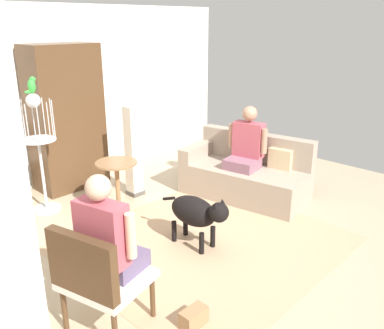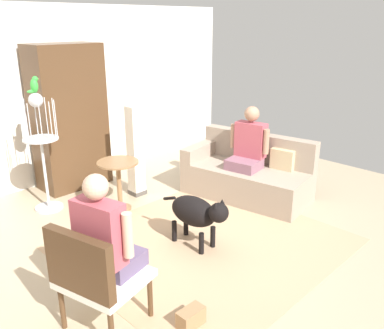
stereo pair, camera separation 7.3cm
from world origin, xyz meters
name	(u,v)px [view 1 (the left image)]	position (x,y,z in m)	size (l,w,h in m)	color
ground_plane	(193,235)	(0.00, 0.00, 0.00)	(7.18, 7.18, 0.00)	tan
back_wall	(59,95)	(0.00, 2.79, 1.30)	(6.58, 0.12, 2.59)	silver
area_rug	(206,243)	(-0.05, -0.23, 0.00)	(2.76, 2.54, 0.01)	tan
couch	(245,174)	(1.36, 0.29, 0.30)	(1.10, 1.82, 0.85)	gray
armchair	(96,274)	(-1.65, -0.55, 0.54)	(0.71, 0.74, 0.92)	#4C331E
person_on_couch	(247,144)	(1.33, 0.26, 0.76)	(0.50, 0.57, 0.84)	#835869
person_on_armchair	(107,237)	(-1.51, -0.51, 0.79)	(0.51, 0.55, 0.86)	#5F4F70
round_end_table	(117,177)	(-0.19, 1.17, 0.46)	(0.53, 0.53, 0.67)	olive
dog	(196,212)	(-0.15, -0.18, 0.41)	(0.34, 0.91, 0.63)	black
bird_cage_stand	(39,147)	(-0.84, 1.86, 0.86)	(0.44, 0.44, 1.53)	silver
parrot	(32,85)	(-0.84, 1.86, 1.63)	(0.17, 0.10, 0.20)	green
column_lamp	(133,152)	(0.28, 1.41, 0.63)	(0.20, 0.20, 1.28)	#4C4742
armoire_cabinet	(66,118)	(-0.15, 2.38, 1.03)	(0.98, 0.56, 2.07)	#4C331E
handbag	(194,318)	(-1.09, -1.04, 0.08)	(0.23, 0.13, 0.16)	#99724C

